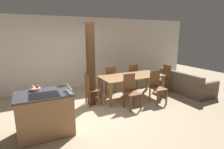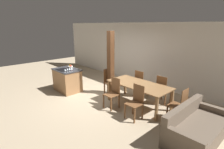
{
  "view_description": "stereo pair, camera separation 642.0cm",
  "coord_description": "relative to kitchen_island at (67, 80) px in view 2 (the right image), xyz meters",
  "views": [
    {
      "loc": [
        -1.57,
        -4.13,
        2.08
      ],
      "look_at": [
        0.6,
        0.2,
        0.95
      ],
      "focal_mm": 28.0,
      "sensor_mm": 36.0,
      "label": 1
    },
    {
      "loc": [
        4.82,
        -3.76,
        2.6
      ],
      "look_at": [
        0.6,
        0.2,
        0.95
      ],
      "focal_mm": 28.0,
      "sensor_mm": 36.0,
      "label": 2
    }
  ],
  "objects": [
    {
      "name": "dining_chair_near_right",
      "position": [
        3.27,
        0.33,
        0.05
      ],
      "size": [
        0.4,
        0.4,
        0.98
      ],
      "color": "brown",
      "rests_on": "ground_plane"
    },
    {
      "name": "wine_glass_far",
      "position": [
        0.48,
        -0.14,
        0.57
      ],
      "size": [
        0.07,
        0.07,
        0.15
      ],
      "color": "silver",
      "rests_on": "kitchen_island"
    },
    {
      "name": "wine_glass_near",
      "position": [
        0.48,
        -0.31,
        0.57
      ],
      "size": [
        0.07,
        0.07,
        0.15
      ],
      "color": "silver",
      "rests_on": "kitchen_island"
    },
    {
      "name": "couch",
      "position": [
        4.87,
        0.61,
        -0.19
      ],
      "size": [
        0.91,
        1.85,
        0.77
      ],
      "rotation": [
        0.0,
        0.0,
        1.58
      ],
      "color": "brown",
      "rests_on": "ground_plane"
    },
    {
      "name": "dining_table",
      "position": [
        2.8,
        1.04,
        0.21
      ],
      "size": [
        2.08,
        0.98,
        0.75
      ],
      "color": "olive",
      "rests_on": "ground_plane"
    },
    {
      "name": "kitchen_island",
      "position": [
        0.0,
        0.0,
        0.0
      ],
      "size": [
        1.11,
        0.78,
        0.92
      ],
      "color": "#9E7047",
      "rests_on": "ground_plane"
    },
    {
      "name": "timber_post",
      "position": [
        1.41,
        1.08,
        0.74
      ],
      "size": [
        0.2,
        0.2,
        2.4
      ],
      "color": "#4C2D19",
      "rests_on": "ground_plane"
    },
    {
      "name": "fruit_bowl",
      "position": [
        -0.14,
        0.26,
        0.5
      ],
      "size": [
        0.21,
        0.21,
        0.11
      ],
      "color": "silver",
      "rests_on": "kitchen_island"
    },
    {
      "name": "wall_back",
      "position": [
        1.31,
        3.03,
        0.89
      ],
      "size": [
        11.2,
        0.08,
        2.7
      ],
      "color": "silver",
      "rests_on": "ground_plane"
    },
    {
      "name": "dining_chair_near_left",
      "position": [
        2.34,
        0.33,
        0.05
      ],
      "size": [
        0.4,
        0.4,
        0.98
      ],
      "color": "brown",
      "rests_on": "ground_plane"
    },
    {
      "name": "dining_chair_far_right",
      "position": [
        3.27,
        1.75,
        0.05
      ],
      "size": [
        0.4,
        0.4,
        0.98
      ],
      "rotation": [
        0.0,
        0.0,
        3.14
      ],
      "color": "brown",
      "rests_on": "ground_plane"
    },
    {
      "name": "wine_glass_end",
      "position": [
        0.48,
        -0.05,
        0.57
      ],
      "size": [
        0.07,
        0.07,
        0.15
      ],
      "color": "silver",
      "rests_on": "kitchen_island"
    },
    {
      "name": "dining_chair_far_left",
      "position": [
        2.34,
        1.75,
        0.05
      ],
      "size": [
        0.4,
        0.4,
        0.98
      ],
      "rotation": [
        0.0,
        0.0,
        3.14
      ],
      "color": "brown",
      "rests_on": "ground_plane"
    },
    {
      "name": "dining_chair_head_end",
      "position": [
        1.38,
        1.04,
        0.05
      ],
      "size": [
        0.4,
        0.4,
        0.98
      ],
      "rotation": [
        0.0,
        0.0,
        1.57
      ],
      "color": "brown",
      "rests_on": "ground_plane"
    },
    {
      "name": "wine_glass_middle",
      "position": [
        0.48,
        -0.23,
        0.57
      ],
      "size": [
        0.07,
        0.07,
        0.15
      ],
      "color": "silver",
      "rests_on": "kitchen_island"
    },
    {
      "name": "dining_chair_foot_end",
      "position": [
        4.22,
        1.04,
        0.05
      ],
      "size": [
        0.4,
        0.4,
        0.98
      ],
      "rotation": [
        0.0,
        0.0,
        -1.57
      ],
      "color": "brown",
      "rests_on": "ground_plane"
    },
    {
      "name": "ground_plane",
      "position": [
        1.31,
        0.49,
        -0.46
      ],
      "size": [
        16.0,
        16.0,
        0.0
      ],
      "primitive_type": "plane",
      "color": "tan"
    }
  ]
}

